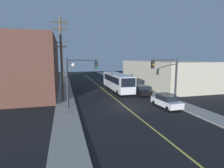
{
  "coord_description": "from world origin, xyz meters",
  "views": [
    {
      "loc": [
        -7.35,
        -20.72,
        6.14
      ],
      "look_at": [
        0.0,
        6.58,
        2.0
      ],
      "focal_mm": 28.8,
      "sensor_mm": 36.0,
      "label": 1
    }
  ],
  "objects": [
    {
      "name": "fire_hydrant",
      "position": [
        6.85,
        7.78,
        0.58
      ],
      "size": [
        0.44,
        0.26,
        0.84
      ],
      "color": "red",
      "rests_on": "sidewalk_right"
    },
    {
      "name": "street_lamp_left",
      "position": [
        -6.83,
        -1.15,
        3.74
      ],
      "size": [
        0.98,
        0.4,
        5.5
      ],
      "color": "#38383D",
      "rests_on": "sidewalk_left"
    },
    {
      "name": "sidewalk_right",
      "position": [
        7.25,
        10.0,
        0.07
      ],
      "size": [
        2.5,
        90.0,
        0.15
      ],
      "primitive_type": "cube",
      "color": "gray",
      "rests_on": "ground"
    },
    {
      "name": "building_right_warehouse",
      "position": [
        14.49,
        14.93,
        2.7
      ],
      "size": [
        12.0,
        23.22,
        5.41
      ],
      "color": "beige",
      "rests_on": "ground"
    },
    {
      "name": "parked_car_black",
      "position": [
        4.89,
        6.28,
        0.84
      ],
      "size": [
        1.85,
        4.41,
        1.62
      ],
      "color": "black",
      "rests_on": "ground"
    },
    {
      "name": "utility_pole_far",
      "position": [
        -7.54,
        40.15,
        5.89
      ],
      "size": [
        2.4,
        0.28,
        10.47
      ],
      "color": "brown",
      "rests_on": "sidewalk_left"
    },
    {
      "name": "traffic_signal_left_corner",
      "position": [
        -5.41,
        1.25,
        4.3
      ],
      "size": [
        3.75,
        0.48,
        6.0
      ],
      "color": "#2D2D33",
      "rests_on": "sidewalk_left"
    },
    {
      "name": "ground_plane",
      "position": [
        0.0,
        0.0,
        0.0
      ],
      "size": [
        120.0,
        120.0,
        0.0
      ],
      "primitive_type": "plane",
      "color": "black"
    },
    {
      "name": "utility_pole_near",
      "position": [
        -7.58,
        4.7,
        6.3
      ],
      "size": [
        2.4,
        0.28,
        11.25
      ],
      "color": "brown",
      "rests_on": "sidewalk_left"
    },
    {
      "name": "lane_stripe_center",
      "position": [
        0.0,
        15.0,
        0.01
      ],
      "size": [
        0.16,
        60.0,
        0.01
      ],
      "primitive_type": "cube",
      "color": "#D8CC4C",
      "rests_on": "ground"
    },
    {
      "name": "parked_car_white",
      "position": [
        4.75,
        -1.6,
        0.84
      ],
      "size": [
        1.97,
        4.47,
        1.62
      ],
      "color": "silver",
      "rests_on": "ground"
    },
    {
      "name": "sidewalk_left",
      "position": [
        -7.25,
        10.0,
        0.07
      ],
      "size": [
        2.5,
        90.0,
        0.15
      ],
      "primitive_type": "cube",
      "color": "gray",
      "rests_on": "ground"
    },
    {
      "name": "city_bus",
      "position": [
        2.2,
        10.95,
        1.82
      ],
      "size": [
        2.61,
        12.17,
        3.2
      ],
      "color": "silver",
      "rests_on": "ground"
    },
    {
      "name": "building_left_brick",
      "position": [
        -13.49,
        12.63,
        4.74
      ],
      "size": [
        10.0,
        19.41,
        9.48
      ],
      "color": "brown",
      "rests_on": "ground"
    },
    {
      "name": "utility_pole_mid",
      "position": [
        -7.64,
        18.85,
        5.53
      ],
      "size": [
        2.4,
        0.28,
        9.76
      ],
      "color": "brown",
      "rests_on": "sidewalk_left"
    },
    {
      "name": "traffic_signal_right_corner",
      "position": [
        5.41,
        -0.25,
        4.3
      ],
      "size": [
        3.75,
        0.48,
        6.0
      ],
      "color": "#2D2D33",
      "rests_on": "sidewalk_right"
    }
  ]
}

